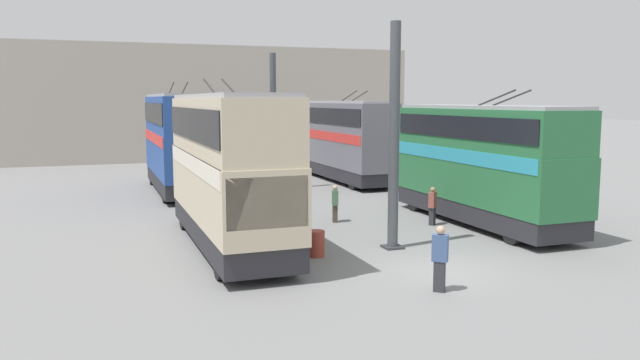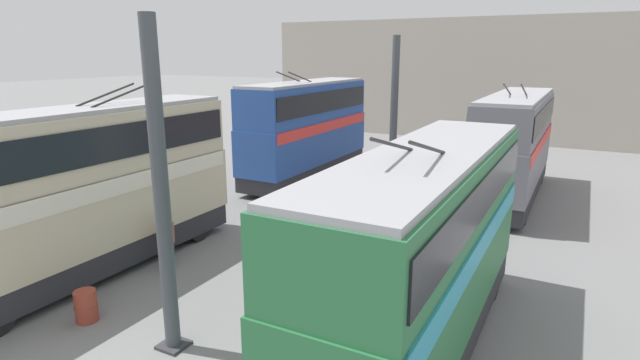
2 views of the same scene
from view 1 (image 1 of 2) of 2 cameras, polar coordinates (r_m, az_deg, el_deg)
The scene contains 13 objects.
ground_plane at distance 19.52m, azimuth 10.87°, elevation -8.19°, with size 240.00×240.00×0.00m, color slate.
depot_back_wall at distance 54.09m, azimuth -9.72°, elevation 6.92°, with size 0.50×36.00×9.76m.
support_column_near at distance 21.65m, azimuth 6.79°, elevation 3.59°, with size 0.66×0.66×7.82m.
support_column_far at distance 35.95m, azimuth -4.30°, elevation 5.10°, with size 0.66×0.66×7.82m.
bus_left_near at distance 26.69m, azimuth 14.59°, elevation 2.03°, with size 10.32×2.54×5.57m.
bus_left_far at distance 39.79m, azimuth 2.35°, elevation 4.06°, with size 10.79×2.54×5.73m.
bus_right_mid at distance 21.93m, azimuth -8.43°, elevation 1.71°, with size 10.59×2.54×6.00m.
bus_right_far at distance 35.79m, azimuth -13.00°, elevation 3.85°, with size 10.33×2.54×6.10m.
person_aisle_foreground at distance 17.27m, azimuth 10.91°, elevation -6.90°, with size 0.46×0.48×1.82m.
person_by_right_row at distance 23.95m, azimuth -4.64°, elevation -2.84°, with size 0.43×0.26×1.80m.
person_aisle_midway at distance 26.51m, azimuth 1.39°, elevation -2.10°, with size 0.47×0.34×1.59m.
person_by_left_row at distance 26.29m, azimuth 10.25°, elevation -2.28°, with size 0.46×0.47×1.60m.
oil_drum at distance 20.84m, azimuth -0.36°, elevation -5.83°, with size 0.61×0.61×0.87m.
Camera 1 is at (-16.10, 9.75, 5.19)m, focal length 35.00 mm.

